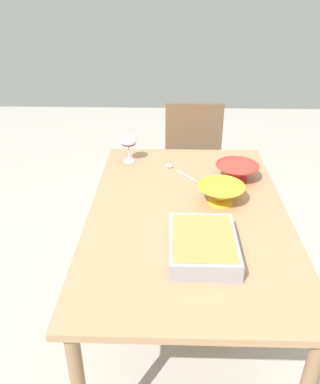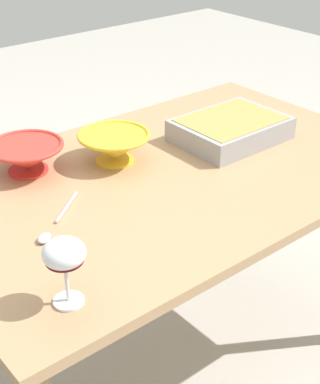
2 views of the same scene
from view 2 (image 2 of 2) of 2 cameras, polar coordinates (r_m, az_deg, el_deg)
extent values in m
plane|color=#B2ADA3|center=(2.14, 0.61, -15.86)|extent=(8.00, 8.00, 0.00)
cube|color=tan|center=(1.70, 0.74, 1.58)|extent=(1.41, 0.88, 0.03)
cylinder|color=#93704E|center=(2.52, 6.39, 1.71)|extent=(0.05, 0.05, 0.71)
cylinder|color=white|center=(1.23, -8.90, -10.46)|extent=(0.06, 0.06, 0.01)
cylinder|color=white|center=(1.20, -9.07, -8.74)|extent=(0.01, 0.01, 0.09)
ellipsoid|color=white|center=(1.15, -9.36, -5.88)|extent=(0.09, 0.09, 0.06)
ellipsoid|color=#4C0A19|center=(1.16, -9.29, -6.57)|extent=(0.08, 0.08, 0.02)
cube|color=#99999E|center=(1.90, 6.89, 6.08)|extent=(0.34, 0.25, 0.07)
cube|color=#9E8C47|center=(1.89, 6.94, 6.84)|extent=(0.31, 0.23, 0.02)
cylinder|color=red|center=(1.74, -12.71, 2.08)|extent=(0.12, 0.12, 0.01)
cone|color=red|center=(1.72, -12.86, 3.30)|extent=(0.21, 0.21, 0.07)
torus|color=red|center=(1.70, -13.00, 4.43)|extent=(0.22, 0.22, 0.01)
cylinder|color=yellow|center=(1.76, -4.42, 3.13)|extent=(0.11, 0.11, 0.01)
cone|color=yellow|center=(1.74, -4.47, 4.39)|extent=(0.21, 0.21, 0.08)
torus|color=yellow|center=(1.73, -4.52, 5.55)|extent=(0.22, 0.22, 0.01)
cylinder|color=silver|center=(1.53, -9.10, -1.44)|extent=(0.12, 0.10, 0.01)
ellipsoid|color=silver|center=(1.41, -11.21, -4.42)|extent=(0.05, 0.05, 0.01)
camera|label=1|loc=(2.70, 31.54, 28.87)|focal=36.97mm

